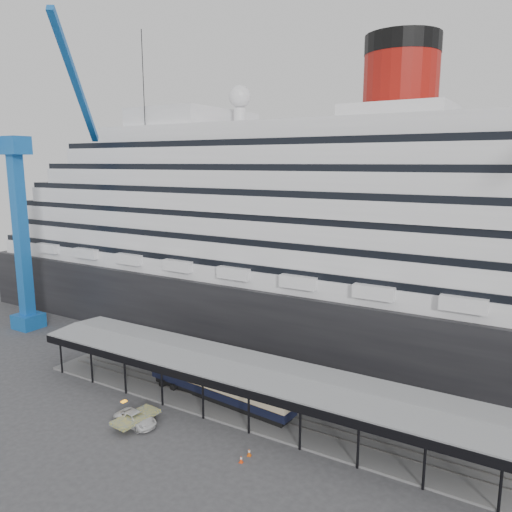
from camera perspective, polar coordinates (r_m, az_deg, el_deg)
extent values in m
plane|color=#38383A|center=(54.81, -4.08, -19.15)|extent=(200.00, 200.00, 0.00)
cube|color=black|center=(79.13, 9.35, -5.79)|extent=(130.00, 30.00, 10.00)
cylinder|color=maroon|center=(74.12, 16.20, 18.15)|extent=(10.00, 10.00, 9.00)
cylinder|color=black|center=(75.02, 16.43, 22.12)|extent=(10.10, 10.10, 2.50)
sphere|color=silver|center=(84.81, -1.87, 17.76)|extent=(3.60, 3.60, 3.60)
cube|color=slate|center=(58.39, -1.14, -16.99)|extent=(56.00, 8.00, 0.24)
cube|color=slate|center=(57.78, -1.53, -17.13)|extent=(54.00, 0.08, 0.10)
cube|color=slate|center=(58.86, -0.75, -16.58)|extent=(54.00, 0.08, 0.10)
cube|color=black|center=(53.11, -3.82, -14.76)|extent=(56.00, 0.18, 0.90)
cube|color=black|center=(60.06, 1.18, -11.62)|extent=(56.00, 0.18, 0.90)
cube|color=slate|center=(56.22, -1.16, -12.42)|extent=(56.00, 9.00, 0.24)
cube|color=blue|center=(92.02, -24.55, -6.76)|extent=(4.00, 4.00, 2.40)
cube|color=blue|center=(89.05, -25.25, 2.01)|extent=(1.80, 1.80, 26.00)
cube|color=blue|center=(88.30, -26.01, 11.29)|extent=(5.00, 3.20, 2.80)
cube|color=blue|center=(85.89, -19.87, 18.08)|extent=(12.92, 17.86, 16.80)
cylinder|color=black|center=(83.06, -12.30, 7.93)|extent=(0.12, 0.12, 47.21)
imported|color=silver|center=(56.55, -13.58, -17.64)|extent=(5.16, 2.76, 1.38)
cube|color=black|center=(60.05, -4.28, -15.73)|extent=(18.97, 3.93, 0.63)
cube|color=black|center=(59.70, -4.29, -15.04)|extent=(19.90, 4.37, 0.99)
cube|color=beige|center=(59.24, -4.30, -14.10)|extent=(19.90, 4.41, 1.17)
cube|color=black|center=(58.93, -4.31, -13.43)|extent=(19.90, 4.37, 0.36)
cube|color=red|center=(57.03, -11.94, -18.08)|extent=(0.50, 0.50, 0.03)
cone|color=red|center=(56.86, -11.96, -17.76)|extent=(0.42, 0.42, 0.72)
cylinder|color=white|center=(56.82, -11.96, -17.70)|extent=(0.23, 0.23, 0.14)
cube|color=#EC3D0D|center=(49.74, -1.72, -22.50)|extent=(0.39, 0.39, 0.03)
cone|color=#EC3D0D|center=(49.56, -1.72, -22.17)|extent=(0.33, 0.33, 0.68)
cylinder|color=white|center=(49.52, -1.72, -22.11)|extent=(0.22, 0.22, 0.13)
cube|color=#D14F0B|center=(50.63, -0.79, -21.84)|extent=(0.51, 0.51, 0.03)
cone|color=#D14F0B|center=(50.43, -0.79, -21.48)|extent=(0.43, 0.43, 0.74)
cylinder|color=white|center=(50.39, -0.79, -21.41)|extent=(0.24, 0.24, 0.14)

